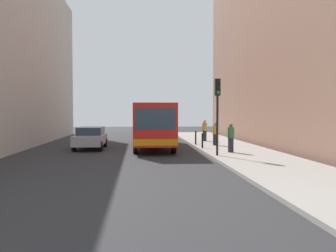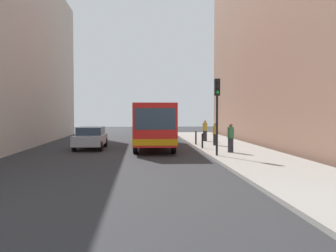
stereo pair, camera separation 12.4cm
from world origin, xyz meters
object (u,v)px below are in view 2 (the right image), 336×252
(bollard_mid, at_px, (196,138))
(pedestrian_far_sidewalk, at_px, (205,131))
(traffic_light, at_px, (217,102))
(bus, at_px, (153,123))
(car_beside_bus, at_px, (91,137))
(car_behind_bus, at_px, (155,129))
(pedestrian_mid_sidewalk, at_px, (215,134))
(bollard_near, at_px, (202,141))
(pedestrian_near_signal, at_px, (231,138))

(bollard_mid, xyz_separation_m, pedestrian_far_sidewalk, (1.19, 2.93, 0.37))
(traffic_light, distance_m, bollard_mid, 7.03)
(bus, distance_m, car_beside_bus, 4.43)
(car_beside_bus, bearing_deg, car_behind_bus, -111.49)
(pedestrian_mid_sidewalk, distance_m, pedestrian_far_sidewalk, 3.73)
(bollard_near, distance_m, bollard_mid, 2.69)
(bollard_near, relative_size, pedestrian_mid_sidewalk, 0.60)
(bollard_mid, height_order, pedestrian_mid_sidewalk, pedestrian_mid_sidewalk)
(bus, xyz_separation_m, car_beside_bus, (-4.22, -0.96, -0.94))
(traffic_light, xyz_separation_m, pedestrian_mid_sidewalk, (1.16, 5.81, -2.06))
(pedestrian_near_signal, bearing_deg, bollard_near, -147.22)
(car_beside_bus, distance_m, pedestrian_far_sidewalk, 9.43)
(bus, bearing_deg, car_beside_bus, 13.62)
(bus, relative_size, bollard_near, 11.64)
(bus, bearing_deg, pedestrian_near_signal, 131.59)
(bollard_mid, bearing_deg, bollard_near, -90.00)
(bollard_mid, relative_size, pedestrian_far_sidewalk, 0.56)
(pedestrian_far_sidewalk, bearing_deg, bus, -108.72)
(traffic_light, bearing_deg, bollard_mid, 90.87)
(traffic_light, xyz_separation_m, pedestrian_far_sidewalk, (1.09, 9.54, -2.01))
(bollard_mid, bearing_deg, traffic_light, -89.13)
(pedestrian_near_signal, height_order, pedestrian_far_sidewalk, pedestrian_far_sidewalk)
(car_beside_bus, bearing_deg, traffic_light, 144.19)
(bollard_near, bearing_deg, traffic_light, -88.54)
(car_behind_bus, height_order, bollard_mid, car_behind_bus)
(traffic_light, height_order, bollard_near, traffic_light)
(car_beside_bus, bearing_deg, pedestrian_near_signal, 155.26)
(car_beside_bus, height_order, pedestrian_far_sidewalk, pedestrian_far_sidewalk)
(bollard_mid, relative_size, pedestrian_mid_sidewalk, 0.60)
(traffic_light, bearing_deg, car_behind_bus, 98.48)
(bollard_near, bearing_deg, car_beside_bus, 168.04)
(car_beside_bus, distance_m, pedestrian_mid_sidewalk, 8.58)
(traffic_light, relative_size, bollard_mid, 4.32)
(traffic_light, distance_m, pedestrian_mid_sidewalk, 6.28)
(bus, xyz_separation_m, pedestrian_mid_sidewalk, (4.35, -0.62, -0.79))
(traffic_light, relative_size, bollard_near, 4.32)
(car_beside_bus, height_order, pedestrian_near_signal, pedestrian_near_signal)
(bollard_near, height_order, pedestrian_near_signal, pedestrian_near_signal)
(car_beside_bus, xyz_separation_m, bollard_near, (7.32, -1.55, -0.16))
(car_beside_bus, xyz_separation_m, car_behind_bus, (4.83, 11.87, 0.00))
(bus, distance_m, pedestrian_near_signal, 6.64)
(bus, distance_m, pedestrian_mid_sidewalk, 4.46)
(traffic_light, bearing_deg, pedestrian_near_signal, 52.04)
(car_behind_bus, height_order, traffic_light, traffic_light)
(car_behind_bus, height_order, pedestrian_near_signal, pedestrian_near_signal)
(car_behind_bus, distance_m, traffic_light, 17.68)
(car_beside_bus, bearing_deg, pedestrian_mid_sidewalk, -177.10)
(car_beside_bus, relative_size, bollard_near, 4.65)
(traffic_light, bearing_deg, pedestrian_mid_sidewalk, 78.74)
(pedestrian_far_sidewalk, bearing_deg, traffic_light, -61.20)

